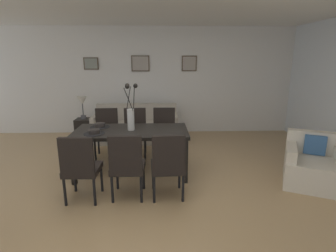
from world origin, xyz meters
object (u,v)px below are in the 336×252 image
Objects in this scene: sofa at (136,128)px; framed_picture_right at (189,63)px; dining_chair_near_left at (80,165)px; framed_picture_center at (140,63)px; armchair at (314,166)px; side_table at (85,130)px; bowl_near_left at (94,131)px; centerpiece_vase at (131,113)px; dining_chair_far_right at (135,130)px; dining_table at (131,135)px; bowl_near_right at (100,125)px; framed_picture_left at (91,64)px; dining_chair_mid_left at (168,163)px; dining_chair_mid_right at (164,130)px; table_lamp at (82,103)px; dining_chair_far_left at (127,163)px; dining_chair_near_right at (107,130)px.

sofa is 5.10× the size of framed_picture_right.
framed_picture_right is (1.76, 3.39, 1.22)m from dining_chair_near_left.
armchair is at bearing -47.06° from framed_picture_center.
side_table is 2.95m from framed_picture_right.
bowl_near_left is 0.33× the size of side_table.
side_table is 0.49× the size of armchair.
dining_chair_near_left is 0.86× the size of armchair.
bowl_near_left is 0.09× the size of sofa.
centerpiece_vase is 1.98× the size of framed_picture_right.
dining_chair_near_left is 1.00× the size of dining_chair_far_right.
sofa is at bearing 92.80° from dining_table.
bowl_near_right is 0.48× the size of framed_picture_left.
framed_picture_right reaches higher than dining_chair_far_right.
dining_chair_mid_left reaches higher than side_table.
sofa is (-0.63, 1.02, -0.23)m from dining_chair_mid_right.
bowl_near_left is 2.14m from table_lamp.
framed_picture_right is (-1.58, 2.98, 1.44)m from armchair.
framed_picture_center is (0.54, 2.71, 0.95)m from bowl_near_left.
dining_table is 2.98m from framed_picture_left.
table_lamp is 0.48× the size of armchair.
dining_chair_far_left is 2.62× the size of framed_picture_left.
dining_chair_mid_left is (0.58, -1.67, 0.00)m from dining_chair_far_right.
dining_table is 1.96× the size of dining_chair_near_left.
framed_picture_right is (2.38, -0.00, -0.00)m from framed_picture_left.
dining_chair_mid_left is at bearing -80.48° from framed_picture_center.
framed_picture_left reaches higher than dining_chair_mid_right.
dining_chair_near_right is at bearing 89.73° from dining_chair_near_left.
bowl_near_left reaches higher than dining_table.
armchair is (3.33, -1.30, -0.23)m from dining_chair_near_right.
dining_chair_near_left is 3.66m from framed_picture_left.
dining_chair_far_right is 1.19m from bowl_near_left.
dining_chair_far_left is 1.00× the size of dining_chair_mid_left.
side_table is at bearing 109.96° from bowl_near_left.
dining_chair_near_left is at bearing -122.76° from dining_chair_mid_right.
dining_chair_near_left is 0.73m from bowl_near_left.
bowl_near_left is 2.95m from framed_picture_left.
dining_chair_far_left is 0.86× the size of armchair.
side_table is at bearing 116.09° from dining_chair_far_left.
side_table is 1.02× the size of table_lamp.
table_lamp is at bearing 104.55° from dining_chair_near_left.
framed_picture_right reaches higher than dining_table.
armchair is (3.31, -0.66, -0.49)m from bowl_near_right.
dining_chair_near_right reaches higher than sofa.
framed_picture_left is (-0.62, 3.39, 1.22)m from dining_chair_near_left.
dining_chair_near_left is at bearing -117.44° from framed_picture_right.
side_table is at bearing -96.56° from framed_picture_left.
dining_chair_far_right is 1.77× the size of side_table.
dining_chair_mid_left is at bearing -70.82° from dining_chair_far_right.
dining_chair_far_left is 5.41× the size of bowl_near_left.
dining_chair_mid_right is 2.07m from side_table.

